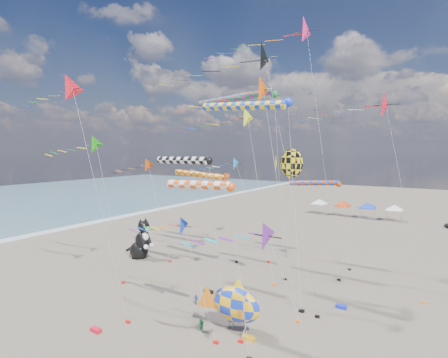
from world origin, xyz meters
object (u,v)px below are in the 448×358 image
at_px(cat_inflatable, 140,238).
at_px(child_green, 201,325).
at_px(child_blue, 196,299).
at_px(person_adult, 231,316).
at_px(fish_inflatable, 235,304).

height_order(cat_inflatable, child_green, cat_inflatable).
xyz_separation_m(cat_inflatable, child_blue, (14.25, -6.94, -2.22)).
xyz_separation_m(person_adult, child_green, (-1.55, -1.97, -0.38)).
xyz_separation_m(fish_inflatable, person_adult, (-0.72, 0.60, -1.36)).
distance_m(person_adult, child_green, 2.53).
relative_size(child_green, child_blue, 1.16).
relative_size(fish_inflatable, child_blue, 5.97).
distance_m(cat_inflatable, fish_inflatable, 21.91).
relative_size(person_adult, child_blue, 1.96).
height_order(cat_inflatable, fish_inflatable, cat_inflatable).
bearing_deg(fish_inflatable, child_green, -148.89).
relative_size(cat_inflatable, person_adult, 2.93).
bearing_deg(cat_inflatable, child_green, -28.62).
bearing_deg(person_adult, child_green, -140.70).
bearing_deg(child_blue, cat_inflatable, 133.70).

